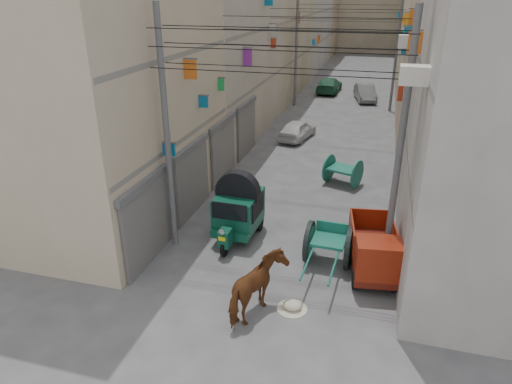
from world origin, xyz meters
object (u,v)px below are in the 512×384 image
(auto_rickshaw, at_px, (238,208))
(distant_car_white, at_px, (298,129))
(distant_car_green, at_px, (329,85))
(mini_truck, at_px, (374,255))
(horse, at_px, (257,289))
(distant_car_grey, at_px, (365,93))
(second_cart, at_px, (343,170))
(feed_sack, at_px, (292,305))
(tonga_cart, at_px, (329,244))

(auto_rickshaw, distance_m, distant_car_white, 12.30)
(distant_car_green, bearing_deg, mini_truck, 102.24)
(horse, height_order, distant_car_grey, horse)
(mini_truck, relative_size, second_cart, 1.71)
(feed_sack, bearing_deg, tonga_cart, 76.12)
(mini_truck, xyz_separation_m, feed_sack, (-2.11, -2.22, -0.67))
(distant_car_grey, relative_size, distant_car_green, 0.88)
(auto_rickshaw, bearing_deg, distant_car_green, 91.94)
(mini_truck, bearing_deg, second_cart, 94.56)
(distant_car_white, xyz_separation_m, distant_car_grey, (3.33, 11.67, 0.05))
(second_cart, xyz_separation_m, distant_car_green, (-3.18, 20.45, -0.06))
(mini_truck, distance_m, horse, 4.04)
(mini_truck, relative_size, feed_sack, 5.84)
(auto_rickshaw, bearing_deg, distant_car_white, 92.59)
(second_cart, height_order, distant_car_white, second_cart)
(second_cart, relative_size, horse, 0.89)
(horse, bearing_deg, auto_rickshaw, -50.39)
(auto_rickshaw, distance_m, mini_truck, 5.03)
(auto_rickshaw, xyz_separation_m, distant_car_green, (-0.01, 26.37, -0.51))
(distant_car_white, bearing_deg, tonga_cart, 115.88)
(mini_truck, bearing_deg, distant_car_white, 101.73)
(mini_truck, bearing_deg, horse, -146.17)
(tonga_cart, xyz_separation_m, distant_car_green, (-3.39, 27.30, -0.09))
(distant_car_white, bearing_deg, mini_truck, 120.97)
(horse, height_order, distant_car_green, horse)
(tonga_cart, relative_size, distant_car_green, 0.72)
(auto_rickshaw, height_order, horse, auto_rickshaw)
(tonga_cart, distance_m, distant_car_white, 13.68)
(mini_truck, height_order, distant_car_green, mini_truck)
(auto_rickshaw, height_order, feed_sack, auto_rickshaw)
(distant_car_white, height_order, distant_car_grey, distant_car_grey)
(auto_rickshaw, relative_size, distant_car_grey, 0.72)
(mini_truck, height_order, distant_car_white, mini_truck)
(distant_car_green, bearing_deg, horse, 95.81)
(mini_truck, relative_size, distant_car_white, 0.91)
(feed_sack, xyz_separation_m, distant_car_grey, (0.46, 27.54, 0.50))
(distant_car_green, bearing_deg, distant_car_white, 91.80)
(feed_sack, height_order, distant_car_grey, distant_car_grey)
(second_cart, height_order, distant_car_grey, second_cart)
(tonga_cart, height_order, mini_truck, mini_truck)
(tonga_cart, height_order, horse, horse)
(distant_car_grey, bearing_deg, second_cart, -102.36)
(horse, relative_size, distant_car_white, 0.60)
(feed_sack, xyz_separation_m, distant_car_green, (-2.74, 29.96, 0.50))
(auto_rickshaw, distance_m, tonga_cart, 3.53)
(auto_rickshaw, height_order, distant_car_white, auto_rickshaw)
(tonga_cart, distance_m, horse, 3.51)
(tonga_cart, relative_size, second_cart, 1.72)
(tonga_cart, height_order, distant_car_grey, tonga_cart)
(second_cart, height_order, distant_car_green, second_cart)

